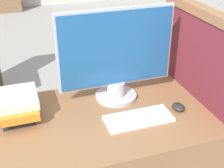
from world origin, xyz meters
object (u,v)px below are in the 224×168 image
(book_stack, at_px, (18,105))
(monitor, at_px, (116,56))
(mouse, at_px, (178,107))
(keyboard, at_px, (139,119))

(book_stack, bearing_deg, monitor, 2.32)
(mouse, bearing_deg, book_stack, 165.49)
(monitor, height_order, book_stack, monitor)
(keyboard, bearing_deg, book_stack, 158.17)
(mouse, xyz_separation_m, book_stack, (-0.81, 0.21, 0.05))
(monitor, xyz_separation_m, mouse, (0.27, -0.23, -0.24))
(mouse, bearing_deg, monitor, 139.71)
(keyboard, relative_size, book_stack, 1.33)
(monitor, bearing_deg, book_stack, -177.68)
(book_stack, bearing_deg, keyboard, -21.83)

